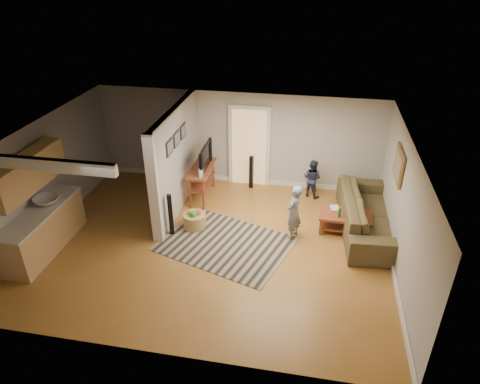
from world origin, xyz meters
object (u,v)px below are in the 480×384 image
(sofa, at_px, (365,229))
(speaker_left, at_px, (171,215))
(toddler, at_px, (310,196))
(toy_basket, at_px, (195,220))
(tv_console, at_px, (202,171))
(speaker_right, at_px, (251,172))
(coffee_table, at_px, (346,218))
(child, at_px, (292,236))

(sofa, xyz_separation_m, speaker_left, (-4.30, -0.97, 0.50))
(toddler, bearing_deg, toy_basket, 63.82)
(toy_basket, height_order, toddler, toddler)
(tv_console, bearing_deg, speaker_right, 32.09)
(tv_console, relative_size, speaker_left, 1.34)
(sofa, height_order, coffee_table, coffee_table)
(sofa, height_order, toddler, toddler)
(toy_basket, height_order, child, child)
(speaker_left, distance_m, toy_basket, 0.63)
(sofa, relative_size, speaker_left, 2.88)
(tv_console, height_order, speaker_right, tv_console)
(child, relative_size, toddler, 1.26)
(speaker_left, bearing_deg, coffee_table, -8.70)
(coffee_table, bearing_deg, sofa, 16.82)
(speaker_left, relative_size, speaker_right, 1.09)
(coffee_table, distance_m, child, 1.28)
(sofa, relative_size, child, 2.25)
(speaker_left, xyz_separation_m, toddler, (3.00, 2.32, -0.50))
(sofa, xyz_separation_m, speaker_right, (-2.90, 1.52, 0.46))
(sofa, distance_m, toddler, 1.88)
(speaker_left, distance_m, child, 2.74)
(coffee_table, distance_m, speaker_left, 3.91)
(tv_console, relative_size, child, 1.05)
(toy_basket, relative_size, toddler, 0.51)
(speaker_left, distance_m, toddler, 3.82)
(sofa, relative_size, toddler, 2.84)
(speaker_left, bearing_deg, toddler, 16.86)
(speaker_right, relative_size, toddler, 0.90)
(sofa, xyz_separation_m, coffee_table, (-0.48, -0.15, 0.35))
(coffee_table, relative_size, speaker_left, 1.17)
(speaker_left, height_order, toy_basket, speaker_left)
(speaker_right, relative_size, child, 0.72)
(speaker_left, xyz_separation_m, toy_basket, (0.43, 0.35, -0.31))
(toy_basket, bearing_deg, toddler, 37.42)
(tv_console, relative_size, toy_basket, 2.58)
(toy_basket, bearing_deg, tv_console, 96.80)
(speaker_right, distance_m, toy_basket, 2.36)
(sofa, xyz_separation_m, tv_console, (-4.04, 0.77, 0.76))
(coffee_table, xyz_separation_m, tv_console, (-3.55, 0.92, 0.41))
(coffee_table, bearing_deg, toy_basket, -172.12)
(tv_console, bearing_deg, sofa, -12.07)
(sofa, height_order, tv_console, tv_console)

